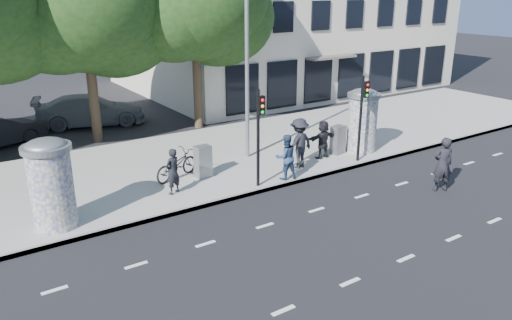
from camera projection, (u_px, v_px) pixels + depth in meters
ground at (347, 227)px, 14.77m from camera, size 120.00×120.00×0.00m
sidewalk at (221, 156)px, 20.63m from camera, size 40.00×8.00×0.15m
curb at (277, 187)px, 17.53m from camera, size 40.00×0.10×0.16m
lane_dash_near at (406, 258)px, 13.04m from camera, size 32.00×0.12×0.01m
lane_dash_far at (317, 210)px, 15.87m from camera, size 32.00×0.12×0.01m
ad_column_left at (51, 182)px, 14.02m from camera, size 1.36×1.36×2.65m
ad_column_right at (362, 119)px, 20.68m from camera, size 1.36×1.36×2.65m
traffic_pole_near at (259, 128)px, 16.70m from camera, size 0.22×0.31×3.40m
traffic_pole_far at (362, 110)px, 19.21m from camera, size 0.22×0.31×3.40m
street_lamp at (248, 41)px, 18.82m from camera, size 0.25×0.93×8.00m
tree_near_left at (83, 3)px, 20.91m from camera, size 6.80×6.80×8.97m
ped_b at (173, 171)px, 16.51m from camera, size 0.67×0.55×1.58m
ped_c at (286, 157)px, 17.78m from camera, size 0.90×0.76×1.66m
ped_d at (299, 143)px, 18.85m from camera, size 1.34×0.88×1.94m
ped_f at (323, 139)px, 20.00m from camera, size 1.44×0.53×1.55m
man_road at (443, 164)px, 17.07m from camera, size 0.84×0.73×1.93m
bicycle at (176, 165)px, 17.91m from camera, size 1.36×2.10×1.04m
cabinet_left at (203, 161)px, 18.05m from camera, size 0.60×0.46×1.17m
cabinet_right at (338, 140)px, 20.58m from camera, size 0.62×0.50×1.18m
car_right at (90, 110)px, 25.39m from camera, size 3.55×5.76×1.56m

